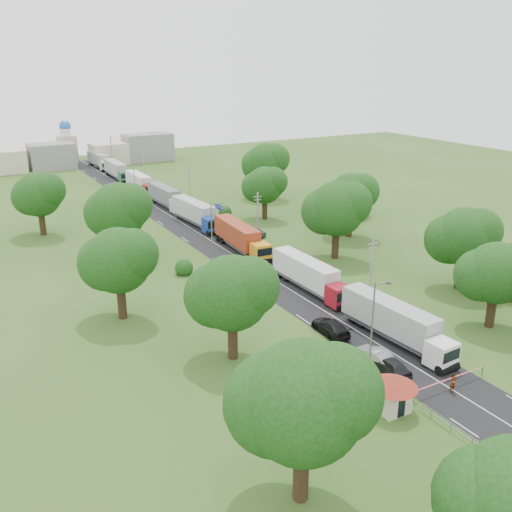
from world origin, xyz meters
TOP-DOWN VIEW (x-y plane):
  - ground at (0.00, 0.00)m, footprint 260.00×260.00m
  - road at (0.00, 20.00)m, footprint 8.00×200.00m
  - boom_barrier at (-1.36, -25.00)m, footprint 9.22×0.35m
  - guard_booth at (-7.20, -25.00)m, footprint 4.40×4.40m
  - guard_rail at (-5.00, -35.00)m, footprint 0.10×17.00m
  - info_sign at (5.20, 35.00)m, footprint 0.12×3.10m
  - pole_1 at (5.50, -7.00)m, footprint 1.60×0.24m
  - pole_2 at (5.50, 21.00)m, footprint 1.60×0.24m
  - pole_3 at (5.50, 49.00)m, footprint 1.60×0.24m
  - pole_4 at (5.50, 77.00)m, footprint 1.60×0.24m
  - pole_5 at (5.50, 105.00)m, footprint 1.60×0.24m
  - lamp_0 at (-5.35, -20.00)m, footprint 2.03×0.22m
  - lamp_1 at (-5.35, 15.00)m, footprint 2.03×0.22m
  - lamp_2 at (-5.35, 50.00)m, footprint 2.03×0.22m
  - tree_2 at (13.99, -17.86)m, footprint 8.00×8.00m
  - tree_3 at (19.99, -7.84)m, footprint 8.80×8.80m
  - tree_4 at (12.99, 10.17)m, footprint 9.60×9.60m
  - tree_5 at (21.99, 18.16)m, footprint 8.80×8.80m
  - tree_6 at (14.99, 35.14)m, footprint 8.00×8.00m
  - tree_7 at (23.99, 50.17)m, footprint 9.60×9.60m
  - tree_9 at (-20.01, -29.83)m, footprint 9.60×9.60m
  - tree_10 at (-15.01, -9.84)m, footprint 8.80×8.80m
  - tree_11 at (-22.01, 5.16)m, footprint 8.80×8.80m
  - tree_12 at (-16.01, 25.17)m, footprint 9.60×9.60m
  - tree_13 at (-24.01, 45.16)m, footprint 8.80×8.80m
  - house_cream at (30.00, 30.00)m, footprint 10.08×10.08m
  - distant_town at (0.68, 110.00)m, footprint 52.00×8.00m
  - church at (-4.00, 118.00)m, footprint 5.00×5.00m
  - truck_0 at (1.95, -15.42)m, footprint 3.46×15.43m
  - truck_1 at (2.10, 1.17)m, footprint 2.70×14.84m
  - truck_2 at (1.96, 20.49)m, footprint 3.37×15.50m
  - truck_3 at (1.79, 37.60)m, footprint 3.52×15.56m
  - truck_4 at (1.97, 53.54)m, footprint 2.74×14.75m
  - truck_5 at (1.86, 69.70)m, footprint 2.51×14.53m
  - truck_6 at (1.70, 87.68)m, footprint 2.65×15.09m
  - truck_7 at (1.75, 105.11)m, footprint 3.16×14.55m
  - car_lane_front at (-3.00, -20.27)m, footprint 2.21×4.91m
  - car_lane_mid at (-3.00, -18.00)m, footprint 1.93×4.90m
  - car_lane_rear at (-3.00, -10.54)m, footprint 2.65×5.77m
  - car_verge_near at (5.50, 8.80)m, footprint 3.12×5.10m
  - car_verge_far at (8.00, 26.06)m, footprint 2.39×4.41m
  - pedestrian_near at (-0.31, -25.67)m, footprint 0.78×0.60m
  - pedestrian_booth at (-6.50, -26.00)m, footprint 0.77×0.93m

SIDE VIEW (x-z plane):
  - ground at x=0.00m, z-range 0.00..0.00m
  - road at x=0.00m, z-range -0.02..0.02m
  - guard_rail at x=-5.00m, z-range -0.85..0.85m
  - car_verge_near at x=5.50m, z-range 0.00..1.32m
  - car_verge_far at x=8.00m, z-range 0.00..1.43m
  - car_lane_mid at x=-3.00m, z-range 0.00..1.59m
  - car_lane_rear at x=-3.00m, z-range 0.00..1.64m
  - car_lane_front at x=-3.00m, z-range 0.00..1.64m
  - pedestrian_booth at x=-6.50m, z-range 0.00..1.72m
  - boom_barrier at x=-1.36m, z-range 0.30..1.48m
  - pedestrian_near at x=-0.31m, z-range 0.00..1.91m
  - truck_7 at x=1.75m, z-range 0.12..4.14m
  - truck_5 at x=1.86m, z-range 0.12..4.15m
  - guard_booth at x=-7.20m, z-range 0.44..3.89m
  - truck_4 at x=1.97m, z-range 0.12..4.21m
  - truck_1 at x=2.10m, z-range 0.13..4.24m
  - truck_6 at x=1.70m, z-range 0.13..4.31m
  - truck_0 at x=1.95m, z-range 0.13..4.39m
  - truck_2 at x=1.96m, z-range 0.13..4.41m
  - truck_3 at x=1.79m, z-range 0.13..4.43m
  - info_sign at x=5.20m, z-range 0.95..5.05m
  - distant_town at x=0.68m, z-range -0.51..7.49m
  - house_cream at x=30.00m, z-range 0.74..6.54m
  - pole_1 at x=5.50m, z-range 0.18..9.18m
  - pole_2 at x=5.50m, z-range 0.18..9.18m
  - pole_3 at x=5.50m, z-range 0.18..9.18m
  - pole_4 at x=5.50m, z-range 0.18..9.18m
  - pole_5 at x=5.50m, z-range 0.18..9.18m
  - church at x=-4.00m, z-range -0.76..11.54m
  - lamp_0 at x=-5.35m, z-range 0.55..10.55m
  - lamp_1 at x=-5.35m, z-range 0.55..10.55m
  - lamp_2 at x=-5.35m, z-range 0.55..10.55m
  - tree_2 at x=13.99m, z-range 1.55..11.65m
  - tree_6 at x=14.99m, z-range 1.55..11.65m
  - tree_3 at x=19.99m, z-range 1.69..12.76m
  - tree_5 at x=21.99m, z-range 1.69..12.76m
  - tree_10 at x=-15.01m, z-range 1.69..12.76m
  - tree_11 at x=-22.01m, z-range 1.69..12.76m
  - tree_13 at x=-24.01m, z-range 1.69..12.76m
  - tree_4 at x=12.99m, z-range 1.83..13.88m
  - tree_7 at x=23.99m, z-range 1.83..13.88m
  - tree_9 at x=-20.01m, z-range 1.83..13.88m
  - tree_12 at x=-16.01m, z-range 1.83..13.88m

